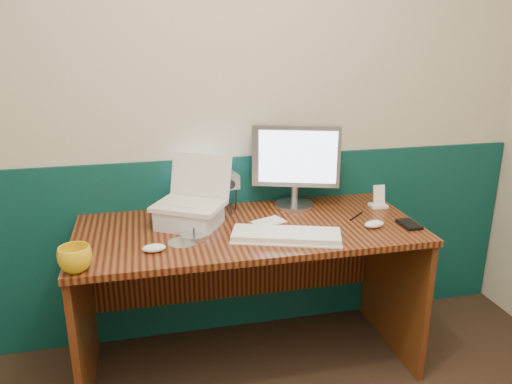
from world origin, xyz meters
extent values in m
cube|color=beige|center=(0.00, 1.75, 1.25)|extent=(3.50, 0.04, 2.50)
cube|color=#07312E|center=(0.00, 1.74, 0.50)|extent=(3.48, 0.02, 1.00)
cube|color=#340E09|center=(0.13, 1.38, 0.38)|extent=(1.60, 0.70, 0.75)
cube|color=silver|center=(-0.14, 1.45, 0.80)|extent=(0.34, 0.33, 0.09)
cube|color=white|center=(0.26, 1.21, 0.76)|extent=(0.50, 0.30, 0.03)
ellipsoid|color=white|center=(0.70, 1.24, 0.77)|extent=(0.11, 0.08, 0.03)
ellipsoid|color=white|center=(-0.32, 1.20, 0.77)|extent=(0.10, 0.06, 0.03)
imported|color=gold|center=(-0.61, 1.09, 0.80)|extent=(0.16, 0.16, 0.10)
cylinder|color=#AFB6BF|center=(-0.14, 1.30, 0.76)|extent=(0.12, 0.12, 0.03)
cylinder|color=silver|center=(-0.19, 1.27, 0.75)|extent=(0.13, 0.13, 0.00)
cylinder|color=black|center=(0.67, 1.39, 0.75)|extent=(0.11, 0.10, 0.01)
cube|color=white|center=(0.23, 1.42, 0.75)|extent=(0.18, 0.15, 0.00)
cube|color=white|center=(0.84, 1.50, 0.76)|extent=(0.09, 0.07, 0.02)
cube|color=white|center=(0.84, 1.50, 0.82)|extent=(0.06, 0.03, 0.10)
cube|color=black|center=(0.87, 1.22, 0.76)|extent=(0.08, 0.13, 0.01)
camera|label=1|loc=(-0.33, -0.75, 1.63)|focal=35.00mm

